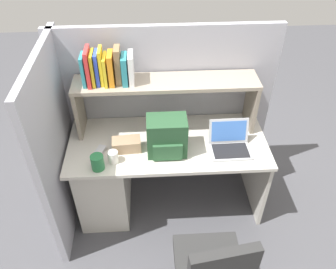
{
  "coord_description": "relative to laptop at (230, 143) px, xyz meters",
  "views": [
    {
      "loc": [
        -0.12,
        -2.09,
        2.55
      ],
      "look_at": [
        0.0,
        -0.05,
        0.85
      ],
      "focal_mm": 36.76,
      "sensor_mm": 36.0,
      "label": 1
    }
  ],
  "objects": [
    {
      "name": "paper_cup",
      "position": [
        -0.9,
        -0.1,
        -0.0
      ],
      "size": [
        0.08,
        0.08,
        0.1
      ],
      "primitive_type": "cylinder",
      "color": "white",
      "rests_on": "desk"
    },
    {
      "name": "computer_mouse",
      "position": [
        -1.01,
        0.01,
        -0.03
      ],
      "size": [
        0.09,
        0.12,
        0.03
      ],
      "primitive_type": "cube",
      "rotation": [
        0.0,
        0.0,
        -0.34
      ],
      "color": "silver",
      "rests_on": "desk"
    },
    {
      "name": "cubicle_partition_rear",
      "position": [
        -0.48,
        0.48,
        -0.01
      ],
      "size": [
        1.84,
        0.05,
        1.55
      ],
      "primitive_type": "cube",
      "color": "#9E9EA8",
      "rests_on": "ground_plane"
    },
    {
      "name": "reference_books_on_shelf",
      "position": [
        -0.91,
        0.3,
        0.52
      ],
      "size": [
        0.38,
        0.18,
        0.28
      ],
      "color": "teal",
      "rests_on": "overhead_hutch"
    },
    {
      "name": "backpack",
      "position": [
        -0.49,
        -0.01,
        0.1
      ],
      "size": [
        0.3,
        0.23,
        0.31
      ],
      "color": "#264C2D",
      "rests_on": "desk"
    },
    {
      "name": "snack_canister",
      "position": [
        -1.01,
        -0.16,
        0.01
      ],
      "size": [
        0.1,
        0.1,
        0.12
      ],
      "primitive_type": "cylinder",
      "color": "#26723F",
      "rests_on": "desk"
    },
    {
      "name": "tissue_box",
      "position": [
        -0.8,
        0.03,
        -0.0
      ],
      "size": [
        0.23,
        0.14,
        0.1
      ],
      "primitive_type": "cube",
      "rotation": [
        0.0,
        0.0,
        0.07
      ],
      "color": "#9E7F60",
      "rests_on": "desk"
    },
    {
      "name": "ground_plane",
      "position": [
        -0.48,
        0.1,
        -0.78
      ],
      "size": [
        8.0,
        8.0,
        0.0
      ],
      "primitive_type": "plane",
      "color": "#4C4C51"
    },
    {
      "name": "cubicle_partition_left",
      "position": [
        -1.33,
        0.05,
        -0.01
      ],
      "size": [
        0.05,
        1.06,
        1.55
      ],
      "primitive_type": "cube",
      "color": "#9E9EA8",
      "rests_on": "ground_plane"
    },
    {
      "name": "laptop",
      "position": [
        0.0,
        0.0,
        0.0
      ],
      "size": [
        0.31,
        0.26,
        0.22
      ],
      "color": "#B7BABF",
      "rests_on": "desk"
    },
    {
      "name": "overhead_hutch",
      "position": [
        -0.48,
        0.3,
        0.3
      ],
      "size": [
        1.44,
        0.28,
        0.45
      ],
      "color": "gray",
      "rests_on": "desk"
    },
    {
      "name": "desk",
      "position": [
        -0.87,
        0.1,
        -0.38
      ],
      "size": [
        1.6,
        0.7,
        0.73
      ],
      "color": "beige",
      "rests_on": "ground_plane"
    }
  ]
}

